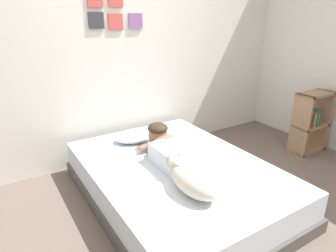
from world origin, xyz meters
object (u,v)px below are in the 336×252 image
at_px(dog, 192,179).
at_px(person_lying, 178,152).
at_px(coffee_cup, 172,136).
at_px(cell_phone, 189,178).
at_px(bed, 177,181).
at_px(bookshelf, 310,122).
at_px(pillow, 139,135).

bearing_deg(dog, person_lying, 69.10).
distance_m(dog, coffee_cup, 1.01).
bearing_deg(dog, cell_phone, 61.05).
bearing_deg(bed, person_lying, 36.38).
relative_size(dog, cell_phone, 4.11).
relative_size(cell_phone, bookshelf, 0.19).
xyz_separation_m(bed, person_lying, (0.03, 0.02, 0.28)).
bearing_deg(cell_phone, bed, 79.21).
relative_size(dog, bookshelf, 0.77).
height_order(person_lying, coffee_cup, person_lying).
relative_size(dog, coffee_cup, 4.60).
bearing_deg(cell_phone, bookshelf, 6.81).
height_order(bed, pillow, pillow).
height_order(person_lying, dog, person_lying).
relative_size(bed, dog, 3.57).
bearing_deg(person_lying, cell_phone, -105.52).
xyz_separation_m(coffee_cup, bookshelf, (1.68, -0.51, -0.00)).
bearing_deg(dog, bed, 71.51).
xyz_separation_m(bed, coffee_cup, (0.27, 0.50, 0.22)).
relative_size(bed, coffee_cup, 16.43).
height_order(dog, coffee_cup, dog).
bearing_deg(bed, bookshelf, -0.31).
bearing_deg(coffee_cup, dog, -114.26).
bearing_deg(person_lying, pillow, 95.65).
bearing_deg(bookshelf, pillow, 160.90).
xyz_separation_m(bed, dog, (-0.14, -0.41, 0.28)).
distance_m(bed, dog, 0.52).
bearing_deg(coffee_cup, bookshelf, -16.95).
xyz_separation_m(bed, pillow, (-0.04, 0.68, 0.23)).
distance_m(pillow, dog, 1.10).
height_order(person_lying, cell_phone, person_lying).
bearing_deg(coffee_cup, person_lying, -117.14).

